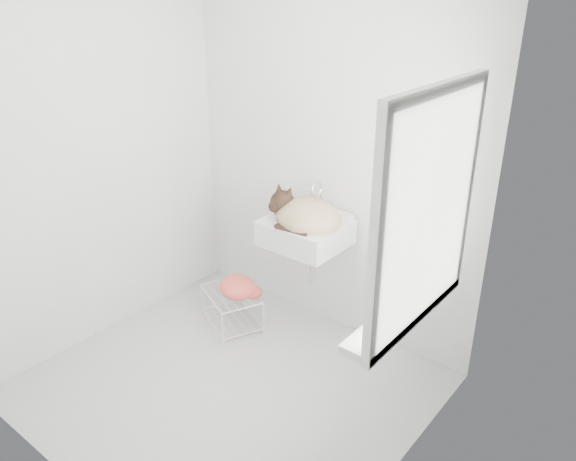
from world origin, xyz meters
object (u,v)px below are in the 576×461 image
Objects in this scene: sink at (305,221)px; bottle_b at (404,307)px; wire_rack at (232,306)px; bottle_a at (381,326)px; cat at (305,216)px; bottle_c at (420,292)px.

sink reaches higher than bottle_b.
bottle_a is (1.45, -0.50, 0.70)m from wire_rack.
bottle_b is at bearing 90.00° from bottle_a.
cat reaches higher than wire_rack.
cat is (0.01, -0.02, 0.04)m from sink.
bottle_a is 1.31× the size of bottle_c.
wire_rack is 1.64m from bottle_b.
sink is at bearing 27.08° from wire_rack.
sink is 1.02× the size of cat.
wire_rack is at bearing 160.86° from bottle_a.
wire_rack is at bearing 168.56° from bottle_b.
cat is 2.33× the size of bottle_a.
bottle_a reaches higher than bottle_c.
sink is 2.92× the size of bottle_b.
wire_rack is at bearing 175.23° from bottle_c.
bottle_a reaches higher than wire_rack.
cat is 1.10m from bottle_b.
cat reaches higher than bottle_c.
wire_rack is at bearing -152.92° from sink.
sink reaches higher than wire_rack.
bottle_b is (0.97, -0.51, -0.04)m from cat.
wire_rack is (-0.48, -0.22, -0.74)m from cat.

